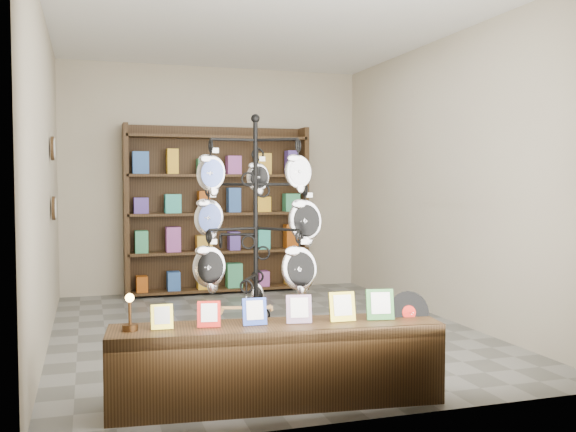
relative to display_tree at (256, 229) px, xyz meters
name	(u,v)px	position (x,y,z in m)	size (l,w,h in m)	color
ground	(264,330)	(0.49, 1.59, -1.13)	(5.00, 5.00, 0.00)	slate
room_envelope	(263,142)	(0.49, 1.59, 0.72)	(5.00, 5.00, 5.00)	#B7AE93
display_tree	(256,229)	(0.00, 0.00, 0.00)	(1.04, 1.03, 1.95)	black
front_shelf	(277,364)	(0.02, -0.47, -0.86)	(2.20, 0.67, 0.77)	black
back_shelving	(218,215)	(0.49, 3.88, -0.10)	(2.42, 0.36, 2.20)	black
wall_clocks	(53,178)	(-1.48, 2.39, 0.37)	(0.03, 0.24, 0.84)	black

